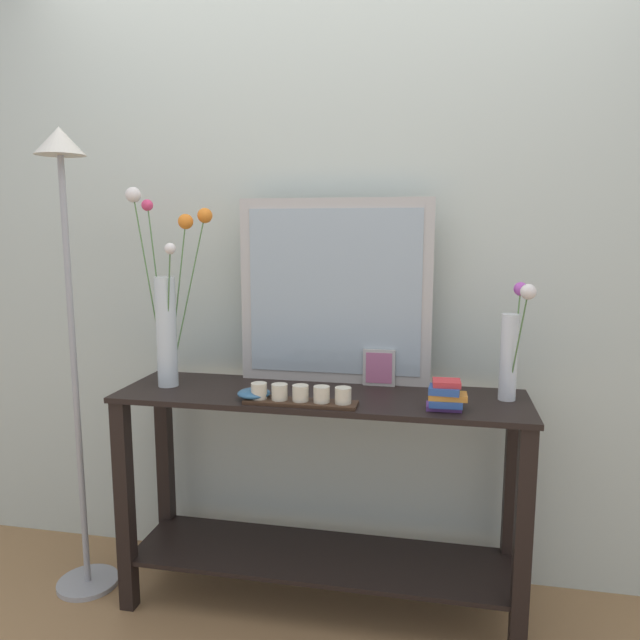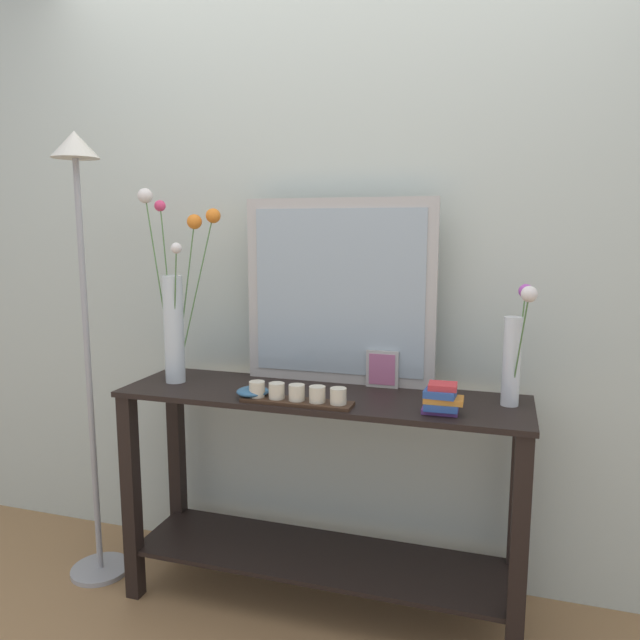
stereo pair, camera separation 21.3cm
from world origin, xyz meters
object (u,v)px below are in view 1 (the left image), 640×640
(tall_vase_left, at_px, (167,304))
(vase_right, at_px, (512,345))
(mirror_leaning, at_px, (335,292))
(decorative_bowl, at_px, (254,393))
(console_table, at_px, (320,480))
(picture_frame_small, at_px, (379,368))
(floor_lamp, at_px, (69,288))
(book_stack, at_px, (446,396))
(candle_tray, at_px, (300,396))

(tall_vase_left, relative_size, vase_right, 1.80)
(mirror_leaning, bearing_deg, decorative_bowl, -128.10)
(console_table, xyz_separation_m, mirror_leaning, (0.02, 0.18, 0.69))
(picture_frame_small, height_order, decorative_bowl, picture_frame_small)
(vase_right, height_order, floor_lamp, floor_lamp)
(console_table, distance_m, book_stack, 0.60)
(mirror_leaning, relative_size, candle_tray, 1.90)
(decorative_bowl, relative_size, floor_lamp, 0.07)
(decorative_bowl, bearing_deg, floor_lamp, 176.09)
(tall_vase_left, bearing_deg, decorative_bowl, -20.10)
(picture_frame_small, bearing_deg, book_stack, -46.44)
(console_table, height_order, book_stack, book_stack)
(console_table, xyz_separation_m, candle_tray, (-0.04, -0.14, 0.36))
(tall_vase_left, relative_size, floor_lamp, 0.42)
(vase_right, bearing_deg, book_stack, -144.08)
(vase_right, bearing_deg, decorative_bowl, -168.81)
(vase_right, bearing_deg, picture_frame_small, 167.84)
(tall_vase_left, height_order, book_stack, tall_vase_left)
(picture_frame_small, bearing_deg, decorative_bowl, -146.24)
(console_table, relative_size, picture_frame_small, 10.52)
(mirror_leaning, xyz_separation_m, tall_vase_left, (-0.62, -0.16, -0.04))
(mirror_leaning, height_order, candle_tray, mirror_leaning)
(mirror_leaning, relative_size, picture_frame_small, 5.25)
(console_table, distance_m, candle_tray, 0.39)
(vase_right, relative_size, decorative_bowl, 3.59)
(candle_tray, bearing_deg, picture_frame_small, 50.93)
(candle_tray, bearing_deg, floor_lamp, 175.62)
(book_stack, bearing_deg, tall_vase_left, 173.11)
(console_table, xyz_separation_m, vase_right, (0.67, 0.05, 0.53))
(vase_right, xyz_separation_m, decorative_bowl, (-0.88, -0.17, -0.17))
(picture_frame_small, bearing_deg, floor_lamp, -168.89)
(vase_right, height_order, candle_tray, vase_right)
(decorative_bowl, bearing_deg, vase_right, 11.19)
(tall_vase_left, bearing_deg, vase_right, 1.54)
(mirror_leaning, distance_m, picture_frame_small, 0.34)
(console_table, height_order, tall_vase_left, tall_vase_left)
(vase_right, xyz_separation_m, floor_lamp, (-1.61, -0.12, 0.18))
(mirror_leaning, distance_m, decorative_bowl, 0.50)
(console_table, height_order, candle_tray, candle_tray)
(candle_tray, xyz_separation_m, floor_lamp, (-0.91, 0.07, 0.35))
(picture_frame_small, height_order, book_stack, picture_frame_small)
(vase_right, xyz_separation_m, picture_frame_small, (-0.47, 0.10, -0.13))
(mirror_leaning, xyz_separation_m, vase_right, (0.65, -0.12, -0.16))
(candle_tray, relative_size, picture_frame_small, 2.77)
(tall_vase_left, relative_size, decorative_bowl, 6.46)
(tall_vase_left, distance_m, decorative_bowl, 0.50)
(console_table, xyz_separation_m, decorative_bowl, (-0.21, -0.12, 0.36))
(candle_tray, relative_size, floor_lamp, 0.22)
(mirror_leaning, xyz_separation_m, candle_tray, (-0.06, -0.32, -0.33))
(vase_right, height_order, decorative_bowl, vase_right)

